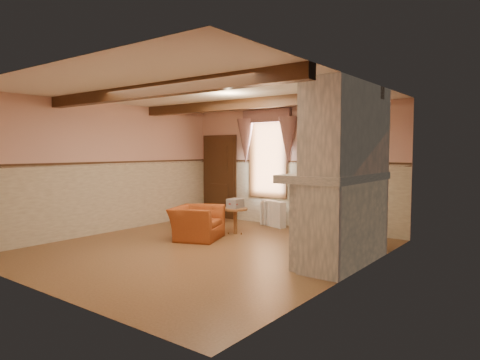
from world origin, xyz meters
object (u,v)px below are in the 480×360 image
Objects in this scene: bowl at (330,171)px; oil_lamp at (344,164)px; armchair at (197,223)px; side_table at (235,221)px; mantel_clock at (356,166)px; radiator at (274,214)px.

bowl is 1.25× the size of oil_lamp.
armchair is 1.84× the size of side_table.
oil_lamp is (0.00, -0.50, 0.04)m from mantel_clock.
side_table is 2.96m from mantel_clock.
mantel_clock is at bearing 90.00° from oil_lamp.
mantel_clock reaches higher than side_table.
armchair is 0.94m from side_table.
radiator is at bearing 82.14° from side_table.
radiator is at bearing 144.44° from oil_lamp.
radiator is 3.08m from mantel_clock.
side_table is 1.58× the size of bowl.
mantel_clock reaches higher than radiator.
radiator is (0.45, 2.14, -0.03)m from armchair.
mantel_clock is at bearing -1.11° from side_table.
armchair is at bearing -107.31° from side_table.
oil_lamp is at bearing -11.60° from side_table.
oil_lamp is (2.68, -0.55, 1.29)m from side_table.
armchair is 1.45× the size of radiator.
oil_lamp is at bearing -90.00° from mantel_clock.
bowl is (2.96, -0.18, 1.13)m from armchair.
radiator is at bearing -33.23° from armchair.
mantel_clock reaches higher than armchair.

